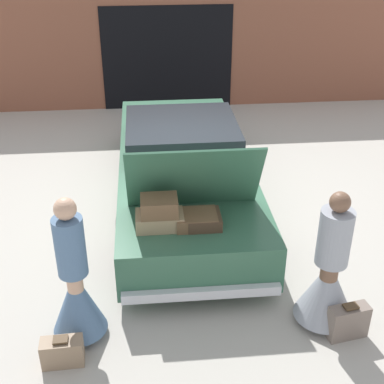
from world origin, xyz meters
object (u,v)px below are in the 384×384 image
Objects in this scene: car at (183,169)px; person_right at (328,278)px; suitcase_beside_left_person at (62,352)px; person_left at (76,290)px; suitcase_beside_right_person at (348,322)px.

car is 3.12× the size of person_right.
suitcase_beside_left_person is (-1.48, -3.16, -0.41)m from car.
person_right is 3.81× the size of suitcase_beside_left_person.
person_right is at bearing -64.28° from car.
person_left is 2.67m from person_right.
car is 3.09m from person_right.
person_right reaches higher than suitcase_beside_right_person.
suitcase_beside_left_person is at bearing -115.06° from car.
person_right is 2.87m from suitcase_beside_left_person.
car reaches higher than suitcase_beside_left_person.
suitcase_beside_left_person is at bearing -177.96° from suitcase_beside_right_person.
suitcase_beside_right_person reaches higher than suitcase_beside_left_person.
suitcase_beside_right_person is (1.52, -3.05, -0.37)m from car.
person_right is 3.58× the size of suitcase_beside_right_person.
person_left is 3.94× the size of suitcase_beside_left_person.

